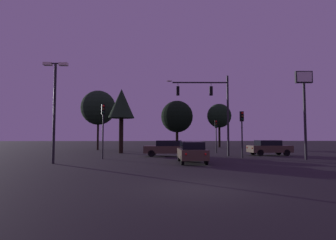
{
  "coord_description": "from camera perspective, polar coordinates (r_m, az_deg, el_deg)",
  "views": [
    {
      "loc": [
        -1.69,
        -9.87,
        1.89
      ],
      "look_at": [
        -0.1,
        16.72,
        3.52
      ],
      "focal_mm": 28.97,
      "sensor_mm": 36.0,
      "label": 1
    }
  ],
  "objects": [
    {
      "name": "tree_center_horizon",
      "position": [
        49.89,
        1.9,
        0.72
      ],
      "size": [
        5.86,
        5.86,
        8.51
      ],
      "color": "black",
      "rests_on": "ground"
    },
    {
      "name": "tree_right_cluster",
      "position": [
        48.59,
        10.72,
        0.86
      ],
      "size": [
        4.23,
        4.23,
        7.68
      ],
      "color": "black",
      "rests_on": "ground"
    },
    {
      "name": "parking_lot_lamp_post",
      "position": [
        20.85,
        -22.73,
        4.28
      ],
      "size": [
        1.7,
        0.36,
        7.16
      ],
      "color": "#232326",
      "rests_on": "ground"
    },
    {
      "name": "traffic_signal_mast_arm",
      "position": [
        26.93,
        9.15,
        3.83
      ],
      "size": [
        6.11,
        0.57,
        7.89
      ],
      "color": "#232326",
      "rests_on": "ground"
    },
    {
      "name": "traffic_light_corner_left",
      "position": [
        31.71,
        10.1,
        -1.98
      ],
      "size": [
        0.32,
        0.36,
        3.8
      ],
      "color": "#232326",
      "rests_on": "ground"
    },
    {
      "name": "car_crossing_left",
      "position": [
        26.05,
        -0.01,
        -5.92
      ],
      "size": [
        4.65,
        2.26,
        1.52
      ],
      "color": "#473828",
      "rests_on": "ground"
    },
    {
      "name": "tree_behind_sign",
      "position": [
        31.72,
        -9.78,
        3.24
      ],
      "size": [
        3.0,
        3.0,
        7.4
      ],
      "color": "black",
      "rests_on": "ground"
    },
    {
      "name": "ground_plane",
      "position": [
        34.46,
        -0.6,
        -6.66
      ],
      "size": [
        168.0,
        168.0,
        0.0
      ],
      "primitive_type": "plane",
      "color": "black",
      "rests_on": "ground"
    },
    {
      "name": "store_sign_illuminated",
      "position": [
        25.38,
        26.75,
        4.75
      ],
      "size": [
        1.41,
        0.36,
        7.37
      ],
      "color": "#232326",
      "rests_on": "ground"
    },
    {
      "name": "tree_left_far",
      "position": [
        39.71,
        -14.46,
        2.5
      ],
      "size": [
        4.88,
        4.88,
        8.43
      ],
      "color": "black",
      "rests_on": "ground"
    },
    {
      "name": "car_nearside_lane",
      "position": [
        19.71,
        5.01,
        -6.68
      ],
      "size": [
        1.9,
        4.47,
        1.52
      ],
      "color": "#473828",
      "rests_on": "ground"
    },
    {
      "name": "traffic_light_corner_right",
      "position": [
        23.81,
        -13.49,
        -0.03
      ],
      "size": [
        0.36,
        0.38,
        4.67
      ],
      "color": "#232326",
      "rests_on": "ground"
    },
    {
      "name": "car_crossing_right",
      "position": [
        29.18,
        20.49,
        -5.44
      ],
      "size": [
        4.2,
        2.0,
        1.52
      ],
      "color": "#473828",
      "rests_on": "ground"
    },
    {
      "name": "traffic_light_median",
      "position": [
        25.07,
        15.3,
        -0.97
      ],
      "size": [
        0.33,
        0.37,
        4.15
      ],
      "color": "#232326",
      "rests_on": "ground"
    }
  ]
}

